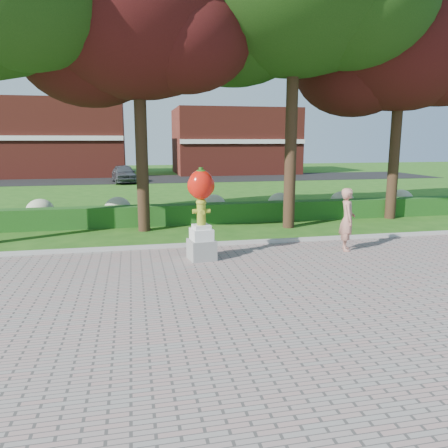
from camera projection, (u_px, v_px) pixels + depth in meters
The scene contains 13 objects.
ground at pixel (232, 275), 10.95m from camera, with size 100.00×100.00×0.00m, color #225515.
walkway at pixel (288, 347), 7.11m from camera, with size 40.00×14.00×0.04m, color gray.
curb at pixel (211, 245), 13.82m from camera, with size 40.00×0.18×0.15m, color #ADADA5.
lawn_hedge at pixel (194, 214), 17.60m from camera, with size 24.00×0.70×0.80m, color #124012.
hydrangea_row at pixel (204, 206), 18.65m from camera, with size 20.10×1.10×0.99m.
street at pixel (160, 179), 37.86m from camera, with size 50.00×8.00×0.02m, color black.
building_left at pixel (48, 138), 40.94m from camera, with size 14.00×8.00×7.00m, color maroon.
building_right at pixel (234, 141), 44.64m from camera, with size 12.00×8.00×6.40m, color maroon.
tree_mid_left at pixel (134, 23), 14.99m from camera, with size 8.25×7.04×10.69m.
tree_far_right at pixel (399, 49), 17.65m from camera, with size 7.88×6.72×10.21m.
hydrant_sculpture at pixel (201, 211), 12.00m from camera, with size 0.79×0.79×2.57m.
woman at pixel (347, 219), 13.10m from camera, with size 0.69×0.45×1.90m, color tan.
parked_car at pixel (124, 173), 34.48m from camera, with size 1.68×4.18×1.43m, color #46494E.
Camera 1 is at (-2.37, -10.24, 3.33)m, focal length 35.00 mm.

